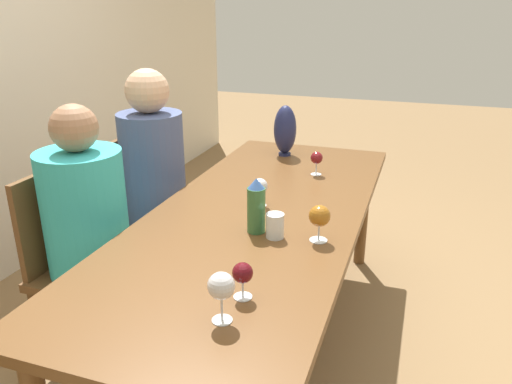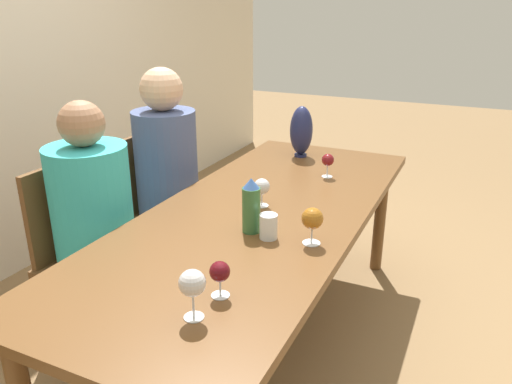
{
  "view_description": "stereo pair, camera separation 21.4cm",
  "coord_description": "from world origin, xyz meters",
  "px_view_note": "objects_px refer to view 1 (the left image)",
  "views": [
    {
      "loc": [
        -1.93,
        -0.65,
        1.59
      ],
      "look_at": [
        -0.03,
        0.0,
        0.83
      ],
      "focal_mm": 35.0,
      "sensor_mm": 36.0,
      "label": 1
    },
    {
      "loc": [
        -1.85,
        -0.85,
        1.59
      ],
      "look_at": [
        -0.03,
        0.0,
        0.83
      ],
      "focal_mm": 35.0,
      "sensor_mm": 36.0,
      "label": 2
    }
  ],
  "objects_px": {
    "wine_glass_2": "(317,159)",
    "chair_near": "(79,260)",
    "water_tumbler": "(275,226)",
    "person_far": "(156,180)",
    "wine_glass_4": "(320,216)",
    "vase": "(285,130)",
    "wine_glass_0": "(221,287)",
    "wine_glass_3": "(260,187)",
    "water_bottle": "(256,206)",
    "chair_far": "(146,212)",
    "person_near": "(90,231)",
    "wine_glass_1": "(243,274)"
  },
  "relations": [
    {
      "from": "water_tumbler",
      "to": "vase",
      "type": "distance_m",
      "value": 1.14
    },
    {
      "from": "water_bottle",
      "to": "chair_far",
      "type": "xyz_separation_m",
      "value": [
        0.52,
        0.84,
        -0.35
      ]
    },
    {
      "from": "wine_glass_2",
      "to": "person_far",
      "type": "distance_m",
      "value": 0.88
    },
    {
      "from": "wine_glass_0",
      "to": "person_far",
      "type": "height_order",
      "value": "person_far"
    },
    {
      "from": "water_tumbler",
      "to": "wine_glass_1",
      "type": "distance_m",
      "value": 0.44
    },
    {
      "from": "wine_glass_3",
      "to": "person_near",
      "type": "xyz_separation_m",
      "value": [
        -0.33,
        0.68,
        -0.18
      ]
    },
    {
      "from": "wine_glass_1",
      "to": "wine_glass_0",
      "type": "bearing_deg",
      "value": 174.1
    },
    {
      "from": "water_bottle",
      "to": "person_near",
      "type": "bearing_deg",
      "value": 95.08
    },
    {
      "from": "wine_glass_3",
      "to": "chair_near",
      "type": "relative_size",
      "value": 0.14
    },
    {
      "from": "wine_glass_0",
      "to": "wine_glass_2",
      "type": "bearing_deg",
      "value": 1.24
    },
    {
      "from": "wine_glass_4",
      "to": "chair_far",
      "type": "bearing_deg",
      "value": 64.47
    },
    {
      "from": "wine_glass_0",
      "to": "wine_glass_2",
      "type": "relative_size",
      "value": 1.24
    },
    {
      "from": "vase",
      "to": "person_far",
      "type": "bearing_deg",
      "value": 134.11
    },
    {
      "from": "vase",
      "to": "wine_glass_1",
      "type": "relative_size",
      "value": 2.53
    },
    {
      "from": "water_bottle",
      "to": "wine_glass_4",
      "type": "height_order",
      "value": "water_bottle"
    },
    {
      "from": "wine_glass_0",
      "to": "wine_glass_3",
      "type": "xyz_separation_m",
      "value": [
        0.87,
        0.18,
        -0.02
      ]
    },
    {
      "from": "water_tumbler",
      "to": "person_far",
      "type": "relative_size",
      "value": 0.08
    },
    {
      "from": "wine_glass_3",
      "to": "wine_glass_4",
      "type": "relative_size",
      "value": 0.89
    },
    {
      "from": "vase",
      "to": "person_near",
      "type": "distance_m",
      "value": 1.3
    },
    {
      "from": "person_near",
      "to": "person_far",
      "type": "bearing_deg",
      "value": 0.21
    },
    {
      "from": "chair_far",
      "to": "person_near",
      "type": "relative_size",
      "value": 0.74
    },
    {
      "from": "wine_glass_0",
      "to": "wine_glass_3",
      "type": "relative_size",
      "value": 1.2
    },
    {
      "from": "wine_glass_1",
      "to": "wine_glass_4",
      "type": "relative_size",
      "value": 0.82
    },
    {
      "from": "person_near",
      "to": "water_tumbler",
      "type": "bearing_deg",
      "value": -87.27
    },
    {
      "from": "vase",
      "to": "wine_glass_2",
      "type": "xyz_separation_m",
      "value": [
        -0.3,
        -0.26,
        -0.07
      ]
    },
    {
      "from": "chair_far",
      "to": "water_tumbler",
      "type": "bearing_deg",
      "value": -120.69
    },
    {
      "from": "wine_glass_1",
      "to": "person_near",
      "type": "bearing_deg",
      "value": 65.28
    },
    {
      "from": "wine_glass_2",
      "to": "chair_near",
      "type": "relative_size",
      "value": 0.14
    },
    {
      "from": "water_tumbler",
      "to": "person_near",
      "type": "height_order",
      "value": "person_near"
    },
    {
      "from": "water_bottle",
      "to": "water_tumbler",
      "type": "xyz_separation_m",
      "value": [
        -0.03,
        -0.09,
        -0.06
      ]
    },
    {
      "from": "wine_glass_2",
      "to": "chair_near",
      "type": "xyz_separation_m",
      "value": [
        -0.85,
        0.91,
        -0.33
      ]
    },
    {
      "from": "wine_glass_1",
      "to": "chair_far",
      "type": "height_order",
      "value": "chair_far"
    },
    {
      "from": "wine_glass_2",
      "to": "chair_near",
      "type": "height_order",
      "value": "chair_near"
    },
    {
      "from": "wine_glass_1",
      "to": "wine_glass_4",
      "type": "distance_m",
      "value": 0.49
    },
    {
      "from": "chair_near",
      "to": "person_near",
      "type": "height_order",
      "value": "person_near"
    },
    {
      "from": "wine_glass_1",
      "to": "chair_near",
      "type": "distance_m",
      "value": 1.09
    },
    {
      "from": "wine_glass_0",
      "to": "wine_glass_4",
      "type": "xyz_separation_m",
      "value": [
        0.6,
        -0.15,
        -0.01
      ]
    },
    {
      "from": "vase",
      "to": "wine_glass_3",
      "type": "bearing_deg",
      "value": -172.04
    },
    {
      "from": "water_bottle",
      "to": "wine_glass_0",
      "type": "relative_size",
      "value": 1.45
    },
    {
      "from": "wine_glass_0",
      "to": "wine_glass_4",
      "type": "distance_m",
      "value": 0.62
    },
    {
      "from": "chair_far",
      "to": "person_far",
      "type": "xyz_separation_m",
      "value": [
        -0.0,
        -0.08,
        0.21
      ]
    },
    {
      "from": "wine_glass_4",
      "to": "chair_near",
      "type": "height_order",
      "value": "chair_near"
    },
    {
      "from": "wine_glass_4",
      "to": "chair_near",
      "type": "bearing_deg",
      "value": 93.52
    },
    {
      "from": "wine_glass_2",
      "to": "wine_glass_4",
      "type": "distance_m",
      "value": 0.8
    },
    {
      "from": "water_tumbler",
      "to": "wine_glass_2",
      "type": "relative_size",
      "value": 0.79
    },
    {
      "from": "chair_far",
      "to": "wine_glass_0",
      "type": "bearing_deg",
      "value": -140.08
    },
    {
      "from": "water_bottle",
      "to": "chair_far",
      "type": "bearing_deg",
      "value": 58.09
    },
    {
      "from": "water_bottle",
      "to": "wine_glass_1",
      "type": "relative_size",
      "value": 1.89
    },
    {
      "from": "vase",
      "to": "wine_glass_4",
      "type": "bearing_deg",
      "value": -157.66
    },
    {
      "from": "wine_glass_3",
      "to": "person_near",
      "type": "relative_size",
      "value": 0.11
    }
  ]
}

